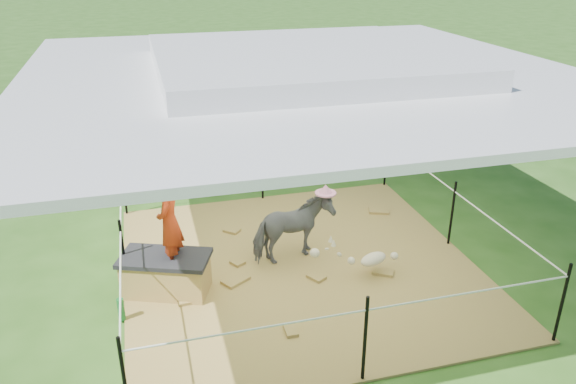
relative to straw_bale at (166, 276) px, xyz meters
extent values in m
plane|color=#2D5919|center=(1.77, 0.18, -0.26)|extent=(90.00, 90.00, 0.00)
cube|color=brown|center=(1.77, 0.18, -0.24)|extent=(4.60, 4.60, 0.03)
cylinder|color=silver|center=(-1.23, 3.18, 1.04)|extent=(0.07, 0.07, 2.60)
cylinder|color=silver|center=(4.77, 3.18, 1.04)|extent=(0.07, 0.07, 2.60)
cube|color=white|center=(1.77, 0.18, 2.38)|extent=(6.30, 6.30, 0.08)
cube|color=white|center=(1.77, 0.18, 2.53)|extent=(3.30, 3.30, 0.22)
cylinder|color=black|center=(-0.48, 2.43, 0.24)|extent=(0.04, 0.04, 1.00)
cylinder|color=black|center=(1.77, 2.43, 0.24)|extent=(0.04, 0.04, 1.00)
cylinder|color=black|center=(4.02, 2.43, 0.24)|extent=(0.04, 0.04, 1.00)
cylinder|color=black|center=(-0.48, 0.18, 0.24)|extent=(0.04, 0.04, 1.00)
cylinder|color=black|center=(4.02, 0.18, 0.24)|extent=(0.04, 0.04, 1.00)
cylinder|color=black|center=(-0.48, -2.07, 0.24)|extent=(0.04, 0.04, 1.00)
cylinder|color=black|center=(1.77, -2.07, 0.24)|extent=(0.04, 0.04, 1.00)
cylinder|color=black|center=(4.02, -2.07, 0.24)|extent=(0.04, 0.04, 1.00)
cylinder|color=white|center=(1.77, 2.43, 0.59)|extent=(4.50, 0.02, 0.02)
cylinder|color=white|center=(1.77, -2.07, 0.59)|extent=(4.50, 0.02, 0.02)
cylinder|color=white|center=(4.02, 0.18, 0.59)|extent=(0.02, 4.50, 0.02)
cylinder|color=white|center=(-0.48, 0.18, 0.59)|extent=(0.02, 4.50, 0.02)
cube|color=olive|center=(0.00, 0.00, 0.00)|extent=(1.13, 0.84, 0.45)
cube|color=black|center=(0.00, 0.00, 0.25)|extent=(1.21, 0.92, 0.06)
imported|color=red|center=(0.10, 0.00, 0.83)|extent=(0.43, 0.52, 1.22)
cylinder|color=#176928|center=(-0.55, -0.45, -0.08)|extent=(0.10, 0.10, 0.28)
imported|color=#4F4E54|center=(1.72, 0.34, 0.24)|extent=(1.18, 0.76, 0.92)
cylinder|color=pink|center=(1.72, 0.34, 0.76)|extent=(0.29, 0.29, 0.13)
cylinder|color=blue|center=(5.97, 6.86, 0.25)|extent=(0.65, 0.65, 1.01)
cube|color=#53331C|center=(3.51, 8.16, 0.15)|extent=(1.99, 1.46, 0.82)
cube|color=brown|center=(7.33, 8.98, 0.17)|extent=(2.28, 1.82, 0.85)
imported|color=#3480C3|center=(4.05, 7.59, 0.38)|extent=(0.74, 0.66, 1.27)
camera|label=1|loc=(-0.10, -6.10, 3.76)|focal=35.00mm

